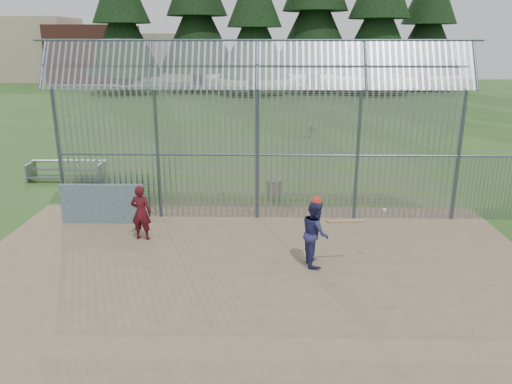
{
  "coord_description": "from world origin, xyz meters",
  "views": [
    {
      "loc": [
        0.3,
        -11.1,
        5.33
      ],
      "look_at": [
        0.0,
        2.0,
        1.3
      ],
      "focal_mm": 35.0,
      "sensor_mm": 36.0,
      "label": 1
    }
  ],
  "objects_px": {
    "dugout_wall": "(103,204)",
    "trash_can": "(274,189)",
    "bleacher": "(66,170)",
    "batter": "(315,233)",
    "onlooker": "(141,213)"
  },
  "relations": [
    {
      "from": "dugout_wall",
      "to": "batter",
      "type": "distance_m",
      "value": 6.66
    },
    {
      "from": "batter",
      "to": "onlooker",
      "type": "distance_m",
      "value": 4.85
    },
    {
      "from": "dugout_wall",
      "to": "trash_can",
      "type": "distance_m",
      "value": 5.68
    },
    {
      "from": "batter",
      "to": "trash_can",
      "type": "distance_m",
      "value": 5.25
    },
    {
      "from": "dugout_wall",
      "to": "bleacher",
      "type": "bearing_deg",
      "value": 122.14
    },
    {
      "from": "onlooker",
      "to": "trash_can",
      "type": "height_order",
      "value": "onlooker"
    },
    {
      "from": "batter",
      "to": "bleacher",
      "type": "relative_size",
      "value": 0.54
    },
    {
      "from": "bleacher",
      "to": "batter",
      "type": "bearing_deg",
      "value": -39.48
    },
    {
      "from": "trash_can",
      "to": "batter",
      "type": "bearing_deg",
      "value": -79.66
    },
    {
      "from": "batter",
      "to": "onlooker",
      "type": "height_order",
      "value": "batter"
    },
    {
      "from": "dugout_wall",
      "to": "trash_can",
      "type": "height_order",
      "value": "dugout_wall"
    },
    {
      "from": "dugout_wall",
      "to": "batter",
      "type": "bearing_deg",
      "value": -24.17
    },
    {
      "from": "onlooker",
      "to": "trash_can",
      "type": "distance_m",
      "value": 5.19
    },
    {
      "from": "batter",
      "to": "trash_can",
      "type": "xyz_separation_m",
      "value": [
        -0.94,
        5.14,
        -0.45
      ]
    },
    {
      "from": "dugout_wall",
      "to": "trash_can",
      "type": "bearing_deg",
      "value": 25.18
    }
  ]
}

